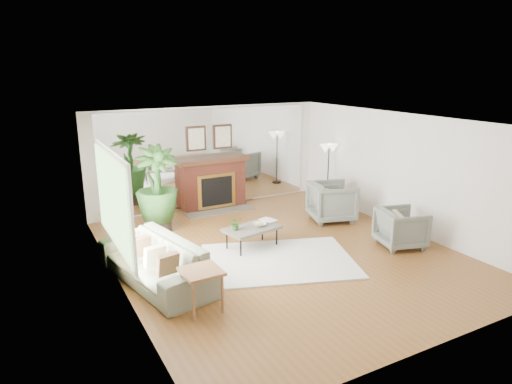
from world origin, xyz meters
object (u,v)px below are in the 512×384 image
armchair_front (401,228)px  side_table (201,276)px  fireplace (213,182)px  coffee_table (252,229)px  sofa (155,261)px  floor_lamp (329,153)px  potted_ficus (157,187)px  armchair_back (332,202)px

armchair_front → side_table: bearing=111.1°
fireplace → coffee_table: fireplace is taller
fireplace → sofa: 4.11m
coffee_table → floor_lamp: (3.09, 1.71, 0.94)m
fireplace → armchair_front: 4.66m
side_table → potted_ficus: size_ratio=0.34×
sofa → armchair_front: (4.68, -0.80, 0.03)m
armchair_back → potted_ficus: (-3.72, 1.14, 0.55)m
coffee_table → armchair_front: 2.92m
floor_lamp → potted_ficus: bearing=179.3°
potted_ficus → floor_lamp: 4.43m
side_table → sofa: bearing=104.9°
fireplace → armchair_front: bearing=-61.3°
armchair_back → side_table: (-4.13, -2.35, 0.09)m
sofa → potted_ficus: size_ratio=1.30×
fireplace → armchair_back: 2.96m
coffee_table → potted_ficus: size_ratio=0.62×
potted_ficus → floor_lamp: bearing=-0.7°
floor_lamp → fireplace: bearing=158.3°
armchair_front → side_table: size_ratio=1.32×
sofa → floor_lamp: 5.69m
floor_lamp → sofa: bearing=-156.8°
sofa → armchair_front: size_ratio=2.89×
armchair_back → armchair_front: size_ratio=1.17×
armchair_front → armchair_back: bearing=22.0°
fireplace → floor_lamp: 2.98m
fireplace → side_table: fireplace is taller
fireplace → coffee_table: (-0.39, -2.78, -0.27)m
fireplace → coffee_table: 2.82m
potted_ficus → floor_lamp: potted_ficus is taller
sofa → potted_ficus: 2.46m
potted_ficus → armchair_back: bearing=-17.0°
potted_ficus → floor_lamp: (4.41, -0.05, 0.34)m
fireplace → armchair_back: fireplace is taller
armchair_back → potted_ficus: potted_ficus is taller
side_table → potted_ficus: (0.41, 3.49, 0.47)m
floor_lamp → armchair_front: bearing=-98.9°
coffee_table → potted_ficus: 2.29m
armchair_front → side_table: (-4.35, -0.43, 0.15)m
armchair_back → armchair_front: bearing=-156.5°
coffee_table → armchair_front: (2.62, -1.30, -0.01)m
coffee_table → potted_ficus: bearing=126.9°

